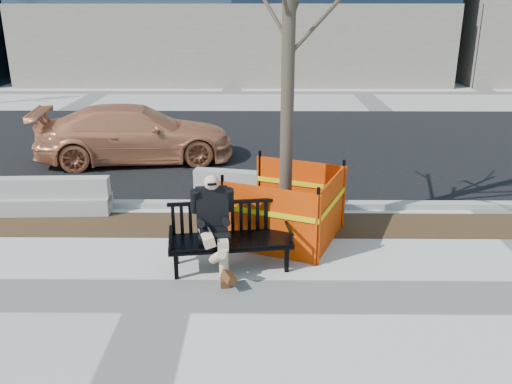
% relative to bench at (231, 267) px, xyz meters
% --- Properties ---
extents(ground, '(120.00, 120.00, 0.00)m').
position_rel_bench_xyz_m(ground, '(-0.95, -0.88, 0.00)').
color(ground, beige).
rests_on(ground, ground).
extents(mulch_strip, '(40.00, 1.20, 0.02)m').
position_rel_bench_xyz_m(mulch_strip, '(-0.95, 1.72, 0.00)').
color(mulch_strip, '#47301C').
rests_on(mulch_strip, ground).
extents(asphalt_street, '(60.00, 10.40, 0.01)m').
position_rel_bench_xyz_m(asphalt_street, '(-0.95, 7.92, 0.00)').
color(asphalt_street, black).
rests_on(asphalt_street, ground).
extents(curb, '(60.00, 0.25, 0.12)m').
position_rel_bench_xyz_m(curb, '(-0.95, 2.67, 0.06)').
color(curb, '#9E9B93').
rests_on(curb, ground).
extents(bench, '(2.06, 0.99, 1.05)m').
position_rel_bench_xyz_m(bench, '(0.00, 0.00, 0.00)').
color(bench, black).
rests_on(bench, ground).
extents(seated_man, '(0.81, 1.18, 1.53)m').
position_rel_bench_xyz_m(seated_man, '(-0.27, 0.02, 0.00)').
color(seated_man, black).
rests_on(seated_man, ground).
extents(tree_fence, '(3.45, 3.45, 6.62)m').
position_rel_bench_xyz_m(tree_fence, '(0.92, 1.19, 0.00)').
color(tree_fence, '#FF4800').
rests_on(tree_fence, ground).
extents(sedan, '(5.38, 2.84, 1.49)m').
position_rel_bench_xyz_m(sedan, '(-2.84, 6.12, 0.00)').
color(sedan, '#CC7B50').
rests_on(sedan, ground).
extents(jersey_barrier_left, '(2.66, 0.64, 0.76)m').
position_rel_bench_xyz_m(jersey_barrier_left, '(-3.88, 2.31, 0.00)').
color(jersey_barrier_left, '#A09D96').
rests_on(jersey_barrier_left, ground).
extents(jersey_barrier_right, '(2.71, 1.02, 0.76)m').
position_rel_bench_xyz_m(jersey_barrier_right, '(0.41, 2.69, 0.00)').
color(jersey_barrier_right, '#9B9991').
rests_on(jersey_barrier_right, ground).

